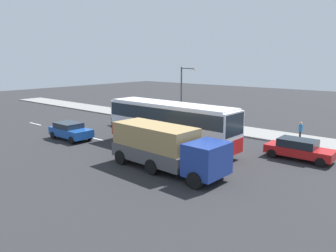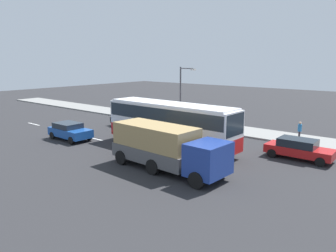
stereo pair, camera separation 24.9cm
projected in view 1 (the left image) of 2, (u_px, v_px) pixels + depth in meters
The scene contains 11 objects.
ground_plane at pixel (171, 147), 26.10m from camera, with size 120.00×120.00×0.00m, color #28282B.
sidewalk_curb at pixel (226, 129), 32.76m from camera, with size 80.00×4.00×0.15m, color gray.
lane_centreline at pixel (98, 139), 28.72m from camera, with size 23.68×0.16×0.01m.
coach_bus at pixel (170, 121), 25.23m from camera, with size 11.47×2.98×3.63m.
cargo_truck at pixel (165, 147), 20.37m from camera, with size 8.20×2.94×2.81m.
car_black_sedan at pixel (131, 120), 33.90m from camera, with size 4.69×2.17×1.38m.
car_blue_saloon at pixel (70, 131), 28.51m from camera, with size 4.18×2.03×1.48m.
car_red_compact at pixel (299, 149), 22.70m from camera, with size 4.57×1.90×1.46m.
pedestrian_near_curb at pixel (300, 130), 27.29m from camera, with size 0.32×0.32×1.64m.
pedestrian_at_crossing at pixel (235, 123), 30.67m from camera, with size 0.32×0.32×1.51m.
street_lamp at pixel (183, 91), 33.72m from camera, with size 1.93×0.24×6.06m.
Camera 1 is at (16.05, -19.48, 6.89)m, focal length 34.53 mm.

